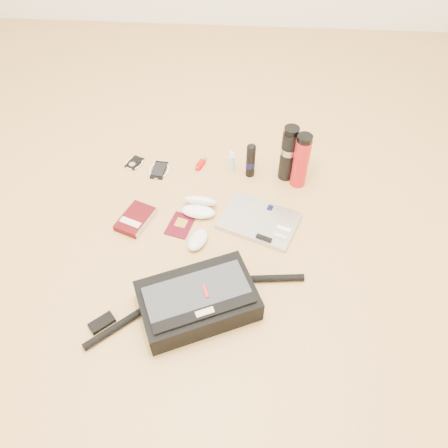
# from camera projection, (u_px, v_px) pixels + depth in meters

# --- Properties ---
(ground) EXTENTS (4.00, 4.00, 0.00)m
(ground) POSITION_uv_depth(u_px,v_px,m) (213.00, 246.00, 1.84)
(ground) COLOR tan
(ground) RESTS_ON ground
(messenger_bag) EXTENTS (0.80, 0.41, 0.12)m
(messenger_bag) POSITION_uv_depth(u_px,v_px,m) (197.00, 301.00, 1.61)
(messenger_bag) COLOR black
(messenger_bag) RESTS_ON ground
(laptop) EXTENTS (0.38, 0.33, 0.03)m
(laptop) POSITION_uv_depth(u_px,v_px,m) (259.00, 221.00, 1.92)
(laptop) COLOR #B2B2B5
(laptop) RESTS_ON ground
(book) EXTENTS (0.17, 0.20, 0.03)m
(book) POSITION_uv_depth(u_px,v_px,m) (136.00, 219.00, 1.92)
(book) COLOR #43070B
(book) RESTS_ON ground
(passport) EXTENTS (0.13, 0.16, 0.01)m
(passport) POSITION_uv_depth(u_px,v_px,m) (180.00, 225.00, 1.91)
(passport) COLOR #440514
(passport) RESTS_ON ground
(mouse) EXTENTS (0.11, 0.14, 0.04)m
(mouse) POSITION_uv_depth(u_px,v_px,m) (198.00, 240.00, 1.84)
(mouse) COLOR silver
(mouse) RESTS_ON ground
(sunglasses_case) EXTENTS (0.16, 0.14, 0.09)m
(sunglasses_case) POSITION_uv_depth(u_px,v_px,m) (199.00, 206.00, 1.95)
(sunglasses_case) COLOR white
(sunglasses_case) RESTS_ON ground
(ipod) EXTENTS (0.11, 0.11, 0.01)m
(ipod) POSITION_uv_depth(u_px,v_px,m) (134.00, 163.00, 2.17)
(ipod) COLOR black
(ipod) RESTS_ON ground
(phone) EXTENTS (0.10, 0.13, 0.01)m
(phone) POSITION_uv_depth(u_px,v_px,m) (159.00, 170.00, 2.14)
(phone) COLOR black
(phone) RESTS_ON ground
(inhaler) EXTENTS (0.05, 0.09, 0.02)m
(inhaler) POSITION_uv_depth(u_px,v_px,m) (201.00, 164.00, 2.16)
(inhaler) COLOR #B70C05
(inhaler) RESTS_ON ground
(spray_bottle) EXTENTS (0.04, 0.04, 0.12)m
(spray_bottle) POSITION_uv_depth(u_px,v_px,m) (232.00, 162.00, 2.11)
(spray_bottle) COLOR #ABD3EA
(spray_bottle) RESTS_ON ground
(aerosol_can) EXTENTS (0.06, 0.06, 0.18)m
(aerosol_can) POSITION_uv_depth(u_px,v_px,m) (251.00, 160.00, 2.06)
(aerosol_can) COLOR black
(aerosol_can) RESTS_ON ground
(thermos_black) EXTENTS (0.09, 0.09, 0.29)m
(thermos_black) POSITION_uv_depth(u_px,v_px,m) (289.00, 153.00, 2.01)
(thermos_black) COLOR black
(thermos_black) RESTS_ON ground
(thermos_red) EXTENTS (0.09, 0.09, 0.28)m
(thermos_red) POSITION_uv_depth(u_px,v_px,m) (301.00, 161.00, 1.98)
(thermos_red) COLOR red
(thermos_red) RESTS_ON ground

